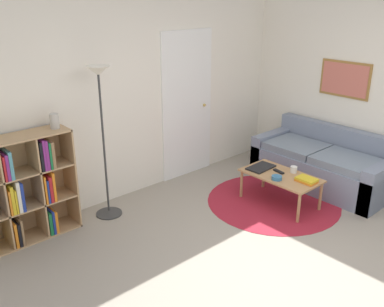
{
  "coord_description": "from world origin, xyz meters",
  "views": [
    {
      "loc": [
        -2.92,
        -1.81,
        2.48
      ],
      "look_at": [
        -0.08,
        1.38,
        0.85
      ],
      "focal_mm": 40.0,
      "sensor_mm": 36.0,
      "label": 1
    }
  ],
  "objects_px": {
    "floor_lamp": "(101,104)",
    "laptop": "(261,167)",
    "vase_on_shelf": "(55,121)",
    "couch": "(325,165)",
    "cup": "(294,169)",
    "bowl": "(277,178)",
    "bookshelf": "(15,192)",
    "coffee_table": "(281,178)"
  },
  "relations": [
    {
      "from": "coffee_table",
      "to": "laptop",
      "type": "xyz_separation_m",
      "value": [
        -0.02,
        0.3,
        0.05
      ]
    },
    {
      "from": "couch",
      "to": "floor_lamp",
      "type": "bearing_deg",
      "value": 155.75
    },
    {
      "from": "coffee_table",
      "to": "bowl",
      "type": "xyz_separation_m",
      "value": [
        -0.15,
        -0.05,
        0.06
      ]
    },
    {
      "from": "bookshelf",
      "to": "vase_on_shelf",
      "type": "distance_m",
      "value": 0.83
    },
    {
      "from": "bookshelf",
      "to": "floor_lamp",
      "type": "relative_size",
      "value": 0.65
    },
    {
      "from": "floor_lamp",
      "to": "couch",
      "type": "height_order",
      "value": "floor_lamp"
    },
    {
      "from": "coffee_table",
      "to": "bowl",
      "type": "distance_m",
      "value": 0.17
    },
    {
      "from": "laptop",
      "to": "cup",
      "type": "distance_m",
      "value": 0.41
    },
    {
      "from": "bookshelf",
      "to": "couch",
      "type": "bearing_deg",
      "value": -19.98
    },
    {
      "from": "laptop",
      "to": "bowl",
      "type": "relative_size",
      "value": 3.02
    },
    {
      "from": "vase_on_shelf",
      "to": "cup",
      "type": "bearing_deg",
      "value": -29.56
    },
    {
      "from": "couch",
      "to": "coffee_table",
      "type": "distance_m",
      "value": 0.94
    },
    {
      "from": "couch",
      "to": "coffee_table",
      "type": "xyz_separation_m",
      "value": [
        -0.94,
        0.03,
        0.07
      ]
    },
    {
      "from": "bookshelf",
      "to": "laptop",
      "type": "bearing_deg",
      "value": -20.41
    },
    {
      "from": "cup",
      "to": "vase_on_shelf",
      "type": "bearing_deg",
      "value": 150.44
    },
    {
      "from": "floor_lamp",
      "to": "bowl",
      "type": "xyz_separation_m",
      "value": [
        1.57,
        -1.23,
        -0.93
      ]
    },
    {
      "from": "bowl",
      "to": "cup",
      "type": "distance_m",
      "value": 0.33
    },
    {
      "from": "floor_lamp",
      "to": "bookshelf",
      "type": "bearing_deg",
      "value": 172.69
    },
    {
      "from": "bookshelf",
      "to": "bowl",
      "type": "bearing_deg",
      "value": -27.85
    },
    {
      "from": "couch",
      "to": "cup",
      "type": "relative_size",
      "value": 21.81
    },
    {
      "from": "laptop",
      "to": "cup",
      "type": "bearing_deg",
      "value": -61.47
    },
    {
      "from": "bookshelf",
      "to": "laptop",
      "type": "xyz_separation_m",
      "value": [
        2.69,
        -1.0,
        -0.16
      ]
    },
    {
      "from": "floor_lamp",
      "to": "cup",
      "type": "bearing_deg",
      "value": -32.94
    },
    {
      "from": "bookshelf",
      "to": "cup",
      "type": "xyz_separation_m",
      "value": [
        2.88,
        -1.36,
        -0.13
      ]
    },
    {
      "from": "bowl",
      "to": "vase_on_shelf",
      "type": "relative_size",
      "value": 0.78
    },
    {
      "from": "laptop",
      "to": "vase_on_shelf",
      "type": "relative_size",
      "value": 2.35
    },
    {
      "from": "bowl",
      "to": "cup",
      "type": "relative_size",
      "value": 1.48
    },
    {
      "from": "floor_lamp",
      "to": "bowl",
      "type": "bearing_deg",
      "value": -37.89
    },
    {
      "from": "bookshelf",
      "to": "vase_on_shelf",
      "type": "relative_size",
      "value": 7.22
    },
    {
      "from": "couch",
      "to": "laptop",
      "type": "distance_m",
      "value": 1.02
    },
    {
      "from": "floor_lamp",
      "to": "vase_on_shelf",
      "type": "bearing_deg",
      "value": 165.94
    },
    {
      "from": "couch",
      "to": "bowl",
      "type": "bearing_deg",
      "value": -178.72
    },
    {
      "from": "floor_lamp",
      "to": "laptop",
      "type": "xyz_separation_m",
      "value": [
        1.71,
        -0.87,
        -0.94
      ]
    },
    {
      "from": "floor_lamp",
      "to": "coffee_table",
      "type": "height_order",
      "value": "floor_lamp"
    },
    {
      "from": "coffee_table",
      "to": "vase_on_shelf",
      "type": "relative_size",
      "value": 6.0
    },
    {
      "from": "bowl",
      "to": "laptop",
      "type": "bearing_deg",
      "value": 69.41
    },
    {
      "from": "floor_lamp",
      "to": "cup",
      "type": "distance_m",
      "value": 2.44
    },
    {
      "from": "bookshelf",
      "to": "coffee_table",
      "type": "bearing_deg",
      "value": -25.58
    },
    {
      "from": "cup",
      "to": "bowl",
      "type": "bearing_deg",
      "value": 179.03
    },
    {
      "from": "cup",
      "to": "vase_on_shelf",
      "type": "height_order",
      "value": "vase_on_shelf"
    },
    {
      "from": "laptop",
      "to": "bowl",
      "type": "bearing_deg",
      "value": -110.59
    },
    {
      "from": "bowl",
      "to": "cup",
      "type": "bearing_deg",
      "value": -0.97
    }
  ]
}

